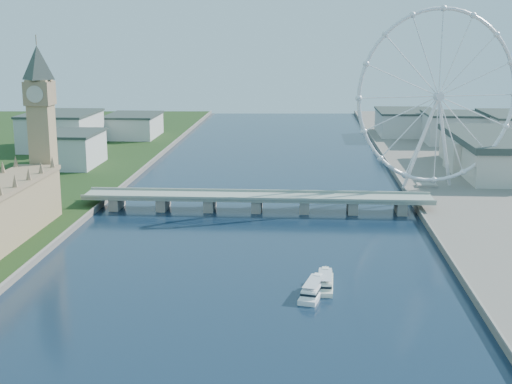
{
  "coord_description": "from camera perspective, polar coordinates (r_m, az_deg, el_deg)",
  "views": [
    {
      "loc": [
        28.34,
        -137.6,
        109.41
      ],
      "look_at": [
        5.35,
        210.0,
        31.9
      ],
      "focal_mm": 50.0,
      "sensor_mm": 36.0,
      "label": 1
    }
  ],
  "objects": [
    {
      "name": "county_hall",
      "position": [
        596.36,
        17.96,
        1.35
      ],
      "size": [
        54.0,
        144.0,
        35.0
      ],
      "primitive_type": null,
      "color": "beige",
      "rests_on": "ground"
    },
    {
      "name": "westminster_bridge",
      "position": [
        450.4,
        0.08,
        -0.65
      ],
      "size": [
        220.0,
        22.0,
        9.5
      ],
      "color": "gray",
      "rests_on": "ground"
    },
    {
      "name": "city_skyline",
      "position": [
        703.86,
        4.65,
        4.95
      ],
      "size": [
        505.0,
        280.0,
        32.0
      ],
      "color": "beige",
      "rests_on": "ground"
    },
    {
      "name": "london_eye",
      "position": [
        502.87,
        14.39,
        7.38
      ],
      "size": [
        113.6,
        39.12,
        124.3
      ],
      "color": "silver",
      "rests_on": "ground"
    },
    {
      "name": "tour_boat_far",
      "position": [
        318.75,
        5.53,
        -7.59
      ],
      "size": [
        8.85,
        29.78,
        6.51
      ],
      "primitive_type": null,
      "rotation": [
        0.0,
        0.0,
        -0.05
      ],
      "color": "white",
      "rests_on": "ground"
    },
    {
      "name": "big_ben",
      "position": [
        446.09,
        -16.86,
        6.5
      ],
      "size": [
        20.02,
        20.02,
        110.0
      ],
      "color": "tan",
      "rests_on": "ground"
    },
    {
      "name": "tour_boat_near",
      "position": [
        309.35,
        4.61,
        -8.21
      ],
      "size": [
        14.62,
        31.54,
        6.76
      ],
      "primitive_type": null,
      "rotation": [
        0.0,
        0.0,
        -0.23
      ],
      "color": "white",
      "rests_on": "ground"
    }
  ]
}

